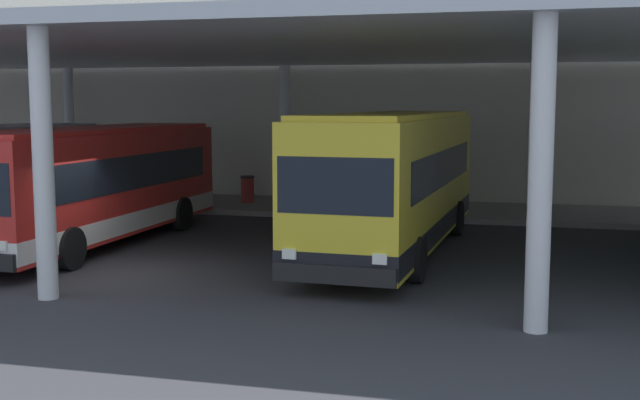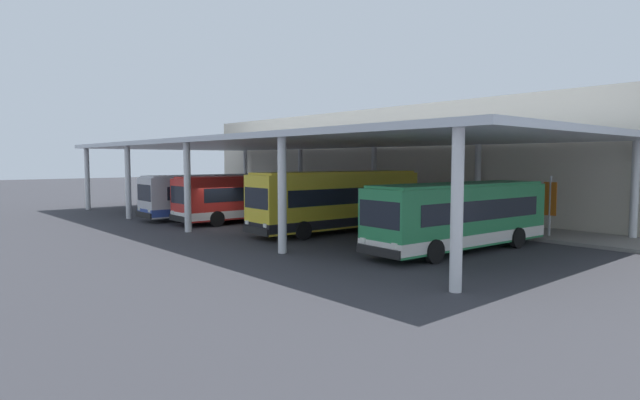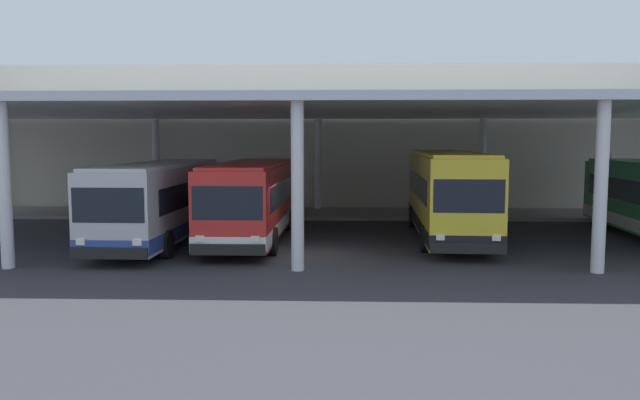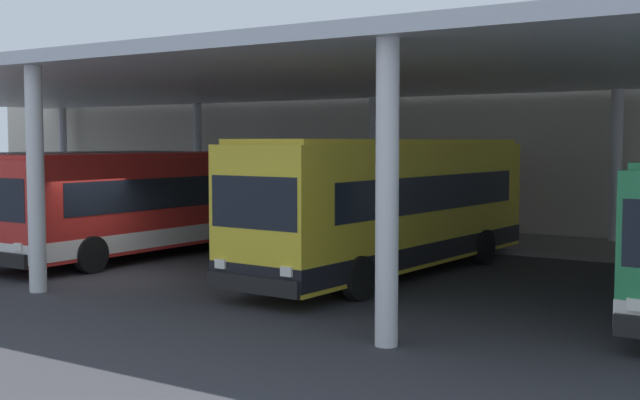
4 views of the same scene
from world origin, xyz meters
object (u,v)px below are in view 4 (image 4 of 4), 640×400
at_px(bus_middle_bay, 392,205).
at_px(trash_bin, 331,215).
at_px(bus_nearest_bay, 50,199).
at_px(bench_waiting, 282,212).
at_px(bus_second_bay, 146,202).

bearing_deg(bus_middle_bay, trash_bin, 131.58).
height_order(bus_middle_bay, trash_bin, bus_middle_bay).
distance_m(bus_nearest_bay, bench_waiting, 9.71).
height_order(bus_nearest_bay, bus_middle_bay, bus_middle_bay).
bearing_deg(trash_bin, bus_middle_bay, -48.42).
bearing_deg(trash_bin, bus_second_bay, -99.07).
height_order(bus_second_bay, bench_waiting, bus_second_bay).
relative_size(bench_waiting, trash_bin, 1.84).
relative_size(bus_nearest_bay, trash_bin, 10.79).
relative_size(bus_second_bay, bus_middle_bay, 0.92).
distance_m(bus_second_bay, bus_middle_bay, 8.08).
height_order(bus_second_bay, bus_middle_bay, bus_middle_bay).
bearing_deg(bus_second_bay, bus_middle_bay, 6.73).
bearing_deg(bus_nearest_bay, bus_middle_bay, 8.46).
bearing_deg(bus_nearest_bay, trash_bin, 62.11).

